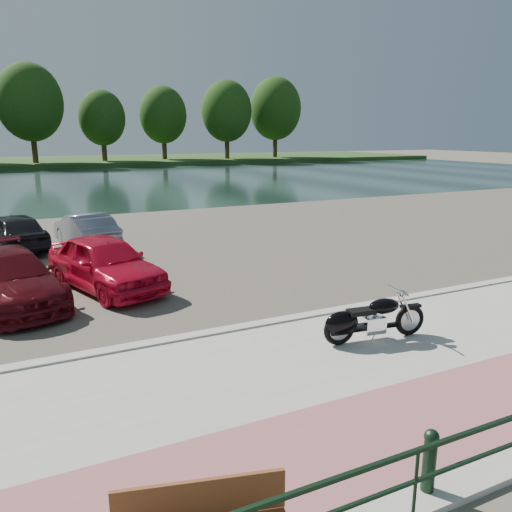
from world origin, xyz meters
The scene contains 14 objects.
ground centered at (0.00, 0.00, 0.00)m, with size 200.00×200.00×0.00m, color #595447.
promenade centered at (0.00, -1.00, 0.05)m, with size 60.00×6.00×0.10m, color #A5A29B.
pink_path centered at (0.00, -2.50, 0.10)m, with size 60.00×2.00×0.01m, color #9D585D.
kerb centered at (0.00, 2.00, 0.07)m, with size 60.00×0.30×0.14m, color #A5A29B.
parking_lot centered at (0.00, 11.00, 0.02)m, with size 60.00×18.00×0.04m, color #48443A.
river centered at (0.00, 40.00, 0.00)m, with size 120.00×40.00×0.00m, color black.
far_bank centered at (0.00, 72.00, 0.30)m, with size 120.00×24.00×0.60m, color #1F4017.
bollards centered at (-1.67, -3.70, 0.54)m, with size 10.68×0.18×0.81m.
far_trees centered at (4.36, 65.79, 7.49)m, with size 70.25×10.68×12.52m.
motorcycle centered at (0.59, 0.22, 0.56)m, with size 2.33×0.76×1.05m.
car_3 centered at (-5.97, 6.11, 0.72)m, with size 1.91×4.69×1.36m, color #4E0B11.
car_4 centered at (-3.59, 6.40, 0.79)m, with size 1.78×4.41×1.50m, color red.
car_8 centered at (-5.85, 12.75, 0.75)m, with size 1.68×4.18×1.42m, color black.
car_9 centered at (-3.39, 12.07, 0.71)m, with size 1.41×4.04×1.33m, color slate.
Camera 1 is at (-5.58, -7.47, 4.26)m, focal length 35.00 mm.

